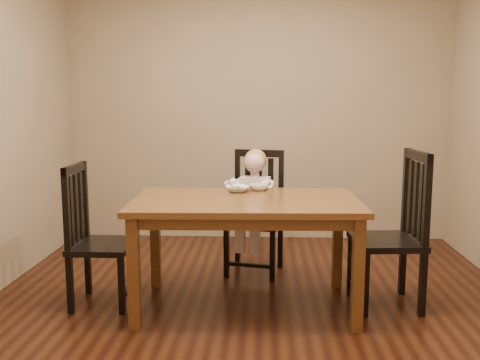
{
  "coord_description": "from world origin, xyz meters",
  "views": [
    {
      "loc": [
        0.08,
        -3.7,
        1.5
      ],
      "look_at": [
        -0.1,
        0.25,
        0.9
      ],
      "focal_mm": 40.0,
      "sensor_mm": 36.0,
      "label": 1
    }
  ],
  "objects_px": {
    "dining_table": "(246,212)",
    "chair_left": "(95,238)",
    "chair_child": "(256,214)",
    "bowl_peas": "(237,189)",
    "bowl_veg": "(259,187)",
    "toddler": "(254,199)",
    "chair_right": "(394,233)"
  },
  "relations": [
    {
      "from": "dining_table",
      "to": "chair_left",
      "type": "height_order",
      "value": "chair_left"
    },
    {
      "from": "chair_child",
      "to": "bowl_peas",
      "type": "xyz_separation_m",
      "value": [
        -0.13,
        -0.54,
        0.31
      ]
    },
    {
      "from": "bowl_veg",
      "to": "toddler",
      "type": "bearing_deg",
      "value": 95.5
    },
    {
      "from": "dining_table",
      "to": "chair_right",
      "type": "height_order",
      "value": "chair_right"
    },
    {
      "from": "chair_right",
      "to": "bowl_veg",
      "type": "height_order",
      "value": "chair_right"
    },
    {
      "from": "chair_child",
      "to": "chair_left",
      "type": "bearing_deg",
      "value": 46.9
    },
    {
      "from": "dining_table",
      "to": "chair_child",
      "type": "height_order",
      "value": "chair_child"
    },
    {
      "from": "dining_table",
      "to": "chair_right",
      "type": "bearing_deg",
      "value": 4.32
    },
    {
      "from": "chair_child",
      "to": "bowl_veg",
      "type": "bearing_deg",
      "value": 105.24
    },
    {
      "from": "dining_table",
      "to": "toddler",
      "type": "relative_size",
      "value": 2.86
    },
    {
      "from": "bowl_peas",
      "to": "bowl_veg",
      "type": "xyz_separation_m",
      "value": [
        0.16,
        0.07,
        0.0
      ]
    },
    {
      "from": "dining_table",
      "to": "chair_child",
      "type": "distance_m",
      "value": 0.85
    },
    {
      "from": "chair_left",
      "to": "chair_right",
      "type": "distance_m",
      "value": 2.17
    },
    {
      "from": "chair_child",
      "to": "chair_right",
      "type": "bearing_deg",
      "value": 155.61
    },
    {
      "from": "bowl_veg",
      "to": "chair_child",
      "type": "bearing_deg",
      "value": 93.55
    },
    {
      "from": "chair_child",
      "to": "chair_left",
      "type": "distance_m",
      "value": 1.41
    },
    {
      "from": "chair_right",
      "to": "dining_table",
      "type": "bearing_deg",
      "value": 89.87
    },
    {
      "from": "dining_table",
      "to": "bowl_peas",
      "type": "bearing_deg",
      "value": 105.01
    },
    {
      "from": "chair_left",
      "to": "bowl_veg",
      "type": "distance_m",
      "value": 1.28
    },
    {
      "from": "chair_right",
      "to": "toddler",
      "type": "xyz_separation_m",
      "value": [
        -1.03,
        0.69,
        0.11
      ]
    },
    {
      "from": "dining_table",
      "to": "chair_left",
      "type": "bearing_deg",
      "value": 179.71
    },
    {
      "from": "dining_table",
      "to": "bowl_veg",
      "type": "bearing_deg",
      "value": 76.47
    },
    {
      "from": "chair_left",
      "to": "chair_right",
      "type": "relative_size",
      "value": 0.91
    },
    {
      "from": "chair_left",
      "to": "toddler",
      "type": "distance_m",
      "value": 1.38
    },
    {
      "from": "chair_child",
      "to": "chair_right",
      "type": "relative_size",
      "value": 0.93
    },
    {
      "from": "chair_left",
      "to": "chair_right",
      "type": "xyz_separation_m",
      "value": [
        2.17,
        0.08,
        0.05
      ]
    },
    {
      "from": "chair_right",
      "to": "toddler",
      "type": "bearing_deg",
      "value": 51.74
    },
    {
      "from": "chair_child",
      "to": "bowl_veg",
      "type": "xyz_separation_m",
      "value": [
        0.03,
        -0.46,
        0.31
      ]
    },
    {
      "from": "chair_right",
      "to": "toddler",
      "type": "height_order",
      "value": "chair_right"
    },
    {
      "from": "dining_table",
      "to": "chair_right",
      "type": "xyz_separation_m",
      "value": [
        1.07,
        0.08,
        -0.16
      ]
    },
    {
      "from": "chair_child",
      "to": "bowl_veg",
      "type": "height_order",
      "value": "chair_child"
    },
    {
      "from": "toddler",
      "to": "chair_right",
      "type": "bearing_deg",
      "value": 157.88
    }
  ]
}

